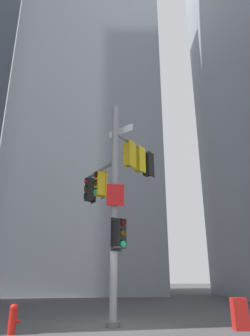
# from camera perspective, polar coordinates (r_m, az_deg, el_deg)

# --- Properties ---
(ground) EXTENTS (120.00, 120.00, 0.00)m
(ground) POSITION_cam_1_polar(r_m,az_deg,el_deg) (11.06, -2.28, -27.61)
(ground) COLOR #474749
(building_mid_block) EXTENTS (14.74, 14.74, 32.17)m
(building_mid_block) POSITION_cam_1_polar(r_m,az_deg,el_deg) (35.93, -6.36, 4.42)
(building_mid_block) COLOR #9399A3
(building_mid_block) RESTS_ON ground
(signal_pole_assembly) EXTENTS (3.15, 2.80, 8.15)m
(signal_pole_assembly) POSITION_cam_1_polar(r_m,az_deg,el_deg) (12.12, -1.21, -3.74)
(signal_pole_assembly) COLOR gray
(signal_pole_assembly) RESTS_ON ground
(fire_hydrant) EXTENTS (0.33, 0.23, 0.80)m
(fire_hydrant) POSITION_cam_1_polar(r_m,az_deg,el_deg) (10.20, -20.24, -24.86)
(fire_hydrant) COLOR red
(fire_hydrant) RESTS_ON ground
(newspaper_box) EXTENTS (0.45, 0.36, 0.92)m
(newspaper_box) POSITION_cam_1_polar(r_m,az_deg,el_deg) (10.95, 20.68, -24.15)
(newspaper_box) COLOR red
(newspaper_box) RESTS_ON ground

